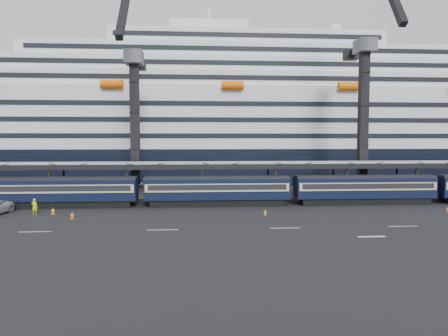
# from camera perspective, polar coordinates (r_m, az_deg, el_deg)

# --- Properties ---
(ground) EXTENTS (260.00, 260.00, 0.00)m
(ground) POSITION_cam_1_polar(r_m,az_deg,el_deg) (44.53, 10.12, -7.29)
(ground) COLOR black
(ground) RESTS_ON ground
(lane_markings) EXTENTS (111.00, 4.27, 0.02)m
(lane_markings) POSITION_cam_1_polar(r_m,az_deg,el_deg) (42.51, 22.71, -8.07)
(lane_markings) COLOR beige
(lane_markings) RESTS_ON ground
(train) EXTENTS (133.05, 3.00, 4.05)m
(train) POSITION_cam_1_polar(r_m,az_deg,el_deg) (53.10, 2.65, -3.00)
(train) COLOR black
(train) RESTS_ON ground
(canopy) EXTENTS (130.00, 6.25, 5.53)m
(canopy) POSITION_cam_1_polar(r_m,az_deg,el_deg) (57.46, 6.81, 0.56)
(canopy) COLOR #96999E
(canopy) RESTS_ON ground
(cruise_ship) EXTENTS (214.09, 28.84, 34.00)m
(cruise_ship) POSITION_cam_1_polar(r_m,az_deg,el_deg) (88.94, 2.32, 6.36)
(cruise_ship) COLOR black
(cruise_ship) RESTS_ON ground
(crane_dark_near) EXTENTS (4.50, 17.75, 35.08)m
(crane_dark_near) POSITION_cam_1_polar(r_m,az_deg,el_deg) (61.75, -12.67, 6.93)
(crane_dark_near) COLOR #4B4D53
(crane_dark_near) RESTS_ON ground
(crane_dark_mid) EXTENTS (4.50, 18.24, 39.64)m
(crane_dark_mid) POSITION_cam_1_polar(r_m,az_deg,el_deg) (65.37, 19.43, 7.88)
(crane_dark_mid) COLOR #4B4D53
(crane_dark_mid) RESTS_ON ground
(worker) EXTENTS (0.73, 0.51, 1.91)m
(worker) POSITION_cam_1_polar(r_m,az_deg,el_deg) (51.45, -25.45, -5.01)
(worker) COLOR #CEFF0D
(worker) RESTS_ON ground
(traffic_cone_b) EXTENTS (0.41, 0.41, 0.83)m
(traffic_cone_b) POSITION_cam_1_polar(r_m,az_deg,el_deg) (47.46, -20.87, -6.29)
(traffic_cone_b) COLOR orange
(traffic_cone_b) RESTS_ON ground
(traffic_cone_c) EXTENTS (0.43, 0.43, 0.86)m
(traffic_cone_c) POSITION_cam_1_polar(r_m,az_deg,el_deg) (51.05, -23.24, -5.63)
(traffic_cone_c) COLOR orange
(traffic_cone_c) RESTS_ON ground
(traffic_cone_d) EXTENTS (0.36, 0.36, 0.72)m
(traffic_cone_d) POSITION_cam_1_polar(r_m,az_deg,el_deg) (46.68, 5.90, -6.29)
(traffic_cone_d) COLOR orange
(traffic_cone_d) RESTS_ON ground
(traffic_cone_e) EXTENTS (0.36, 0.36, 0.72)m
(traffic_cone_e) POSITION_cam_1_polar(r_m,az_deg,el_deg) (55.49, 29.33, -5.14)
(traffic_cone_e) COLOR orange
(traffic_cone_e) RESTS_ON ground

